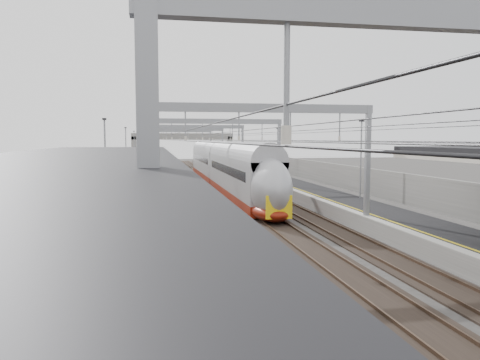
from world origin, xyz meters
name	(u,v)px	position (x,y,z in m)	size (l,w,h in m)	color
platform_left	(137,189)	(-8.00, 45.00, 0.50)	(4.00, 120.00, 1.00)	black
platform_right	(287,186)	(8.00, 45.00, 0.50)	(4.00, 120.00, 1.00)	black
tracks	(214,192)	(0.00, 45.00, 0.05)	(11.40, 140.00, 0.20)	black
overhead_line	(207,135)	(0.00, 51.62, 6.14)	(13.00, 140.00, 6.60)	gray
canopy_left	(25,175)	(-8.02, 2.99, 5.09)	(4.40, 30.00, 4.24)	black
overbridge	(182,140)	(0.00, 100.00, 5.31)	(22.00, 2.20, 6.90)	slate
wall_left	(105,179)	(-11.20, 45.00, 1.60)	(0.30, 120.00, 3.20)	slate
wall_right	(315,176)	(11.20, 45.00, 1.60)	(0.30, 120.00, 3.20)	slate
train	(225,171)	(1.50, 47.31, 2.10)	(2.71, 49.42, 4.29)	maroon
signal_green	(161,161)	(-5.20, 65.28, 2.42)	(0.32, 0.32, 3.48)	black
signal_red_near	(215,159)	(3.20, 68.98, 2.42)	(0.32, 0.32, 3.48)	black
signal_red_far	(227,159)	(5.40, 70.92, 2.42)	(0.32, 0.32, 3.48)	black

